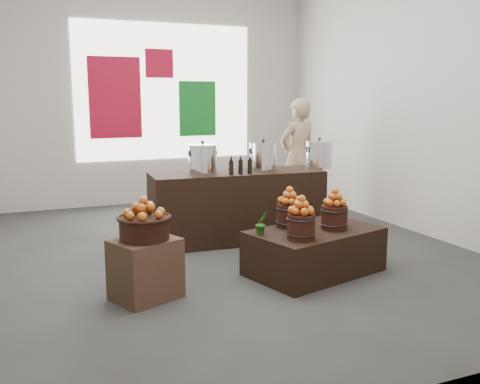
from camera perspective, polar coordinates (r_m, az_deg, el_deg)
name	(u,v)px	position (r m, az deg, el deg)	size (l,w,h in m)	color
ground	(217,252)	(6.73, -2.47, -6.43)	(7.00, 7.00, 0.00)	#343331
back_wall	(149,92)	(9.82, -9.73, 10.47)	(6.00, 0.04, 4.00)	#B2ACA4
back_opening	(165,92)	(9.87, -7.98, 10.51)	(3.20, 0.02, 2.40)	white
deco_red_left	(115,98)	(9.67, -13.19, 9.76)	(0.90, 0.04, 1.40)	maroon
deco_green_right	(197,109)	(10.03, -4.56, 8.86)	(0.70, 0.04, 1.00)	#106A20
deco_red_upper	(159,63)	(9.85, -8.61, 13.41)	(0.50, 0.04, 0.50)	maroon
crate	(146,269)	(5.24, -10.04, -8.09)	(0.59, 0.48, 0.59)	brown
wicker_basket	(144,228)	(5.13, -10.18, -3.85)	(0.47, 0.47, 0.21)	black
apples_in_basket	(144,207)	(5.09, -10.25, -1.61)	(0.37, 0.37, 0.20)	#9D0509
display_table	(314,251)	(5.96, 7.94, -6.27)	(1.41, 0.87, 0.49)	black
apple_bucket_front_left	(301,227)	(5.46, 6.54, -3.71)	(0.28, 0.28, 0.26)	black
apples_in_bucket_front_left	(302,205)	(5.41, 6.58, -1.39)	(0.21, 0.21, 0.19)	#9D0509
apple_bucket_front_right	(334,217)	(5.93, 10.03, -2.68)	(0.28, 0.28, 0.26)	black
apples_in_bucket_front_right	(335,197)	(5.88, 10.10, -0.54)	(0.21, 0.21, 0.19)	#9D0509
apple_bucket_rear	(289,216)	(5.95, 5.28, -2.51)	(0.28, 0.28, 0.26)	black
apples_in_bucket_rear	(290,196)	(5.91, 5.32, -0.38)	(0.21, 0.21, 0.19)	#9D0509
herb_garnish_right	(332,209)	(6.31, 9.75, -1.81)	(0.25, 0.22, 0.28)	#205A13
herb_garnish_left	(262,223)	(5.62, 2.31, -3.34)	(0.13, 0.11, 0.24)	#205A13
counter	(237,206)	(7.16, -0.30, -1.55)	(2.29, 0.73, 0.94)	black
stock_pot_left	(203,160)	(6.92, -4.00, 3.45)	(0.35, 0.35, 0.35)	silver
stock_pot_center	(263,157)	(7.18, 2.47, 3.70)	(0.35, 0.35, 0.35)	silver
stock_pot_right	(319,155)	(7.52, 8.42, 3.89)	(0.35, 0.35, 0.35)	silver
oil_cruets	(243,164)	(6.85, 0.30, 3.00)	(0.25, 0.06, 0.26)	black
shopper	(298,157)	(8.81, 6.19, 3.75)	(0.69, 0.45, 1.90)	#9F8561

